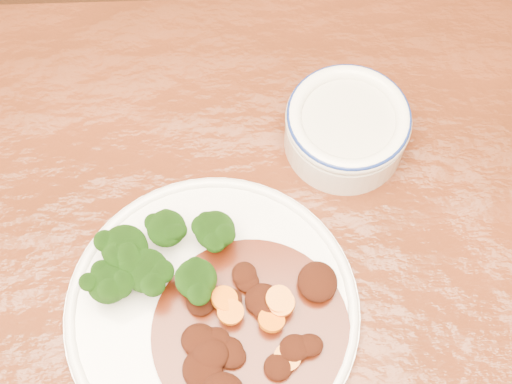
{
  "coord_description": "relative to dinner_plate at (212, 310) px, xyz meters",
  "views": [
    {
      "loc": [
        0.06,
        -0.15,
        1.43
      ],
      "look_at": [
        0.08,
        0.17,
        0.77
      ],
      "focal_mm": 50.0,
      "sensor_mm": 36.0,
      "label": 1
    }
  ],
  "objects": [
    {
      "name": "mince_stew",
      "position": [
        0.03,
        -0.02,
        0.01
      ],
      "size": [
        0.19,
        0.19,
        0.03
      ],
      "color": "#491707",
      "rests_on": "dinner_plate"
    },
    {
      "name": "broccoli_florets",
      "position": [
        -0.05,
        0.05,
        0.03
      ],
      "size": [
        0.14,
        0.09,
        0.05
      ],
      "color": "#66914B",
      "rests_on": "dinner_plate"
    },
    {
      "name": "dinner_plate",
      "position": [
        0.0,
        0.0,
        0.0
      ],
      "size": [
        0.29,
        0.29,
        0.02
      ],
      "rotation": [
        0.0,
        0.0,
        0.03
      ],
      "color": "white",
      "rests_on": "dining_table"
    },
    {
      "name": "dip_bowl",
      "position": [
        0.15,
        0.18,
        0.02
      ],
      "size": [
        0.13,
        0.13,
        0.06
      ],
      "rotation": [
        0.0,
        0.0,
        0.43
      ],
      "color": "white",
      "rests_on": "dining_table"
    }
  ]
}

